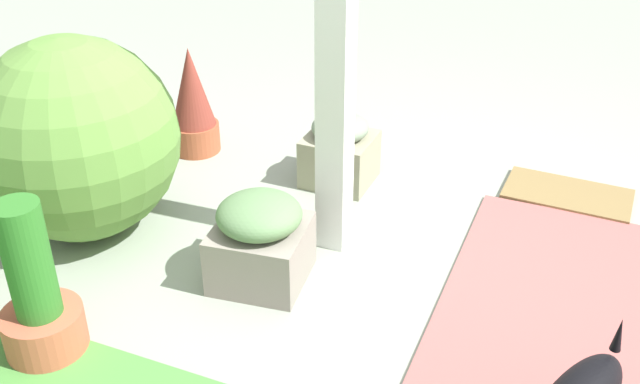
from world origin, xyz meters
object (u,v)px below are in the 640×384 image
Objects in this scene: stone_planter_mid at (260,240)px; round_shrub at (76,139)px; stone_planter_nearest at (340,150)px; terracotta_pot_tall at (37,299)px; terracotta_pot_spiky at (193,103)px; doormat at (567,195)px.

stone_planter_mid is 0.45× the size of round_shrub.
stone_planter_nearest is 1.82m from terracotta_pot_tall.
round_shrub is 1.48× the size of terracotta_pot_tall.
terracotta_pot_spiky is (-0.04, -0.95, -0.18)m from round_shrub.
doormat is (-2.15, -0.28, -0.29)m from terracotta_pot_spiky.
terracotta_pot_spiky is at bearing -78.13° from terracotta_pot_tall.
stone_planter_nearest reaches higher than doormat.
stone_planter_mid is at bearing 90.47° from stone_planter_nearest.
stone_planter_nearest is at bearing -136.77° from round_shrub.
stone_planter_mid is 1.03m from round_shrub.
stone_planter_mid is at bearing -128.19° from terracotta_pot_tall.
stone_planter_nearest is 0.90× the size of stone_planter_mid.
round_shrub is (0.99, -0.06, 0.28)m from stone_planter_mid.
stone_planter_nearest is 0.61× the size of doormat.
terracotta_pot_tall is (0.58, 1.73, 0.05)m from stone_planter_nearest.
terracotta_pot_spiky is 1.79m from terracotta_pot_tall.
round_shrub is 1.52× the size of terracotta_pot_spiky.
terracotta_pot_spiky is (0.94, -0.03, 0.12)m from stone_planter_nearest.
round_shrub is 0.97m from terracotta_pot_spiky.
stone_planter_mid is 0.67× the size of doormat.
round_shrub is 0.93m from terracotta_pot_tall.
stone_planter_mid is (-0.01, 0.98, 0.02)m from stone_planter_nearest.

